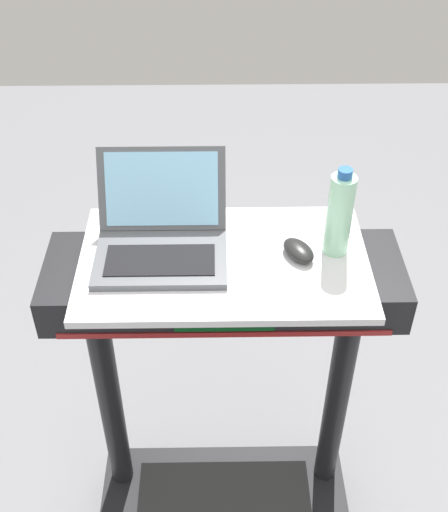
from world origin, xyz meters
TOP-DOWN VIEW (x-y plane):
  - desk_board at (0.00, 0.70)m, footprint 0.71×0.43m
  - laptop at (-0.15, 0.74)m, footprint 0.32×0.31m
  - computer_mouse at (0.18, 0.71)m, footprint 0.10×0.12m
  - water_bottle at (0.28, 0.73)m, footprint 0.06×0.06m

SIDE VIEW (x-z plane):
  - desk_board at x=0.00m, z-range 1.07..1.09m
  - computer_mouse at x=0.18m, z-range 1.09..1.13m
  - laptop at x=-0.15m, z-range 1.03..1.24m
  - water_bottle at x=0.28m, z-range 1.09..1.32m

